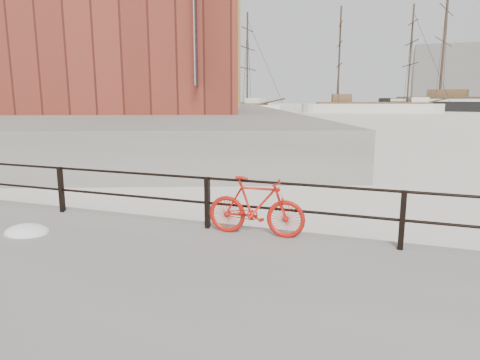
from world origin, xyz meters
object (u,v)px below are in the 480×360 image
Objects in this scene: schooner_mid at (371,113)px; workboat_far at (175,119)px; workboat_near at (145,124)px; schooner_left at (219,113)px; bicycle at (256,206)px.

workboat_far is at bearing -134.61° from schooner_mid.
schooner_mid is at bearing 36.95° from workboat_near.
schooner_left is at bearing -165.64° from schooner_mid.
bicycle is 0.06× the size of schooner_mid.
schooner_mid is 42.19m from workboat_far.
schooner_left is (-28.16, 65.95, -0.89)m from bicycle.
schooner_mid is 2.44× the size of workboat_far.
schooner_left is 2.10× the size of workboat_near.
workboat_near is at bearing -82.44° from schooner_left.
bicycle is 40.18m from workboat_near.
bicycle is 0.16× the size of workboat_near.
workboat_near is 0.97× the size of workboat_far.
workboat_near and workboat_far have the same top height.
schooner_left is at bearing 96.65° from workboat_far.
workboat_near reaches higher than bicycle.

